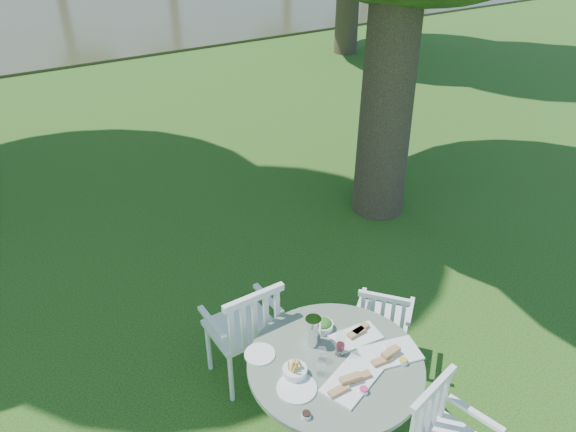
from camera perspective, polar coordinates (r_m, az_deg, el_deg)
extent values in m
plane|color=#163A0C|center=(5.78, 1.00, -8.09)|extent=(140.00, 140.00, 0.00)
cylinder|color=black|center=(4.66, 4.44, -20.62)|extent=(0.56, 0.56, 0.04)
cylinder|color=black|center=(4.39, 4.63, -17.87)|extent=(0.12, 0.12, 0.65)
cylinder|color=slate|center=(4.14, 4.84, -14.76)|extent=(1.26, 1.26, 0.04)
cylinder|color=white|center=(5.21, 11.78, -11.26)|extent=(0.03, 0.03, 0.41)
cylinder|color=white|center=(5.23, 7.78, -10.57)|extent=(0.03, 0.03, 0.41)
cylinder|color=white|center=(4.98, 11.27, -13.75)|extent=(0.03, 0.03, 0.41)
cylinder|color=white|center=(5.00, 7.05, -13.01)|extent=(0.03, 0.03, 0.41)
cube|color=white|center=(4.95, 9.70, -10.27)|extent=(0.56, 0.57, 0.04)
cube|color=white|center=(4.69, 9.55, -9.98)|extent=(0.31, 0.33, 0.42)
cylinder|color=white|center=(5.07, -3.46, -11.20)|extent=(0.04, 0.04, 0.50)
cylinder|color=white|center=(4.94, -8.07, -13.05)|extent=(0.04, 0.04, 0.50)
cylinder|color=white|center=(4.83, -0.98, -13.96)|extent=(0.04, 0.04, 0.50)
cylinder|color=white|center=(4.68, -5.80, -16.04)|extent=(0.04, 0.04, 0.50)
cube|color=white|center=(4.68, -4.72, -11.17)|extent=(0.54, 0.50, 0.04)
cube|color=white|center=(4.38, -3.40, -10.62)|extent=(0.52, 0.07, 0.51)
cube|color=white|center=(3.96, 14.15, -18.75)|extent=(0.48, 0.17, 0.48)
cube|color=white|center=(4.01, 6.45, -16.28)|extent=(0.50, 0.41, 0.02)
cube|color=white|center=(4.22, 10.35, -13.58)|extent=(0.47, 0.33, 0.02)
cube|color=white|center=(4.30, 6.89, -12.10)|extent=(0.38, 0.23, 0.02)
cylinder|color=white|center=(3.94, 0.89, -17.09)|extent=(0.27, 0.27, 0.01)
cylinder|color=white|center=(4.16, -2.88, -13.84)|extent=(0.23, 0.23, 0.01)
cylinder|color=white|center=(4.00, 0.70, -15.53)|extent=(0.17, 0.17, 0.07)
cylinder|color=white|center=(4.34, 3.53, -11.10)|extent=(0.16, 0.16, 0.05)
cylinder|color=silver|center=(4.16, 2.55, -11.58)|extent=(0.12, 0.12, 0.23)
cylinder|color=white|center=(4.11, 5.36, -12.78)|extent=(0.07, 0.07, 0.20)
cylinder|color=white|center=(4.09, 3.45, -13.89)|extent=(0.06, 0.06, 0.11)
cylinder|color=white|center=(4.00, 3.32, -15.23)|extent=(0.06, 0.06, 0.10)
cylinder|color=white|center=(3.95, 7.68, -17.20)|extent=(0.06, 0.06, 0.03)
cylinder|color=white|center=(4.17, 11.60, -14.31)|extent=(0.07, 0.07, 0.03)
cylinder|color=white|center=(4.26, 10.21, -12.94)|extent=(0.06, 0.06, 0.03)
cylinder|color=white|center=(3.79, 1.86, -19.59)|extent=(0.06, 0.06, 0.03)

